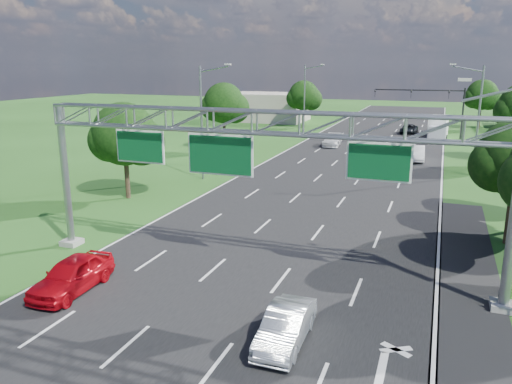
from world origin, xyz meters
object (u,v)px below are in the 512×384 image
at_px(traffic_signal, 437,101).
at_px(box_truck, 438,128).
at_px(sign_gantry, 256,135).
at_px(red_coupe, 72,275).
at_px(silver_sedan, 286,326).

distance_m(traffic_signal, box_truck, 3.81).
distance_m(sign_gantry, red_coupe, 10.58).
xyz_separation_m(traffic_signal, silver_sedan, (-3.85, -58.72, -4.49)).
relative_size(traffic_signal, silver_sedan, 2.95).
relative_size(sign_gantry, red_coupe, 5.07).
relative_size(red_coupe, silver_sedan, 1.12).
bearing_deg(traffic_signal, red_coupe, -103.85).
xyz_separation_m(sign_gantry, box_truck, (7.67, 52.31, -5.43)).
relative_size(red_coupe, box_truck, 0.57).
relative_size(silver_sedan, box_truck, 0.51).
bearing_deg(red_coupe, box_truck, 73.19).
distance_m(traffic_signal, red_coupe, 59.79).
height_order(sign_gantry, red_coupe, sign_gantry).
height_order(red_coupe, box_truck, box_truck).
bearing_deg(red_coupe, traffic_signal, 73.85).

